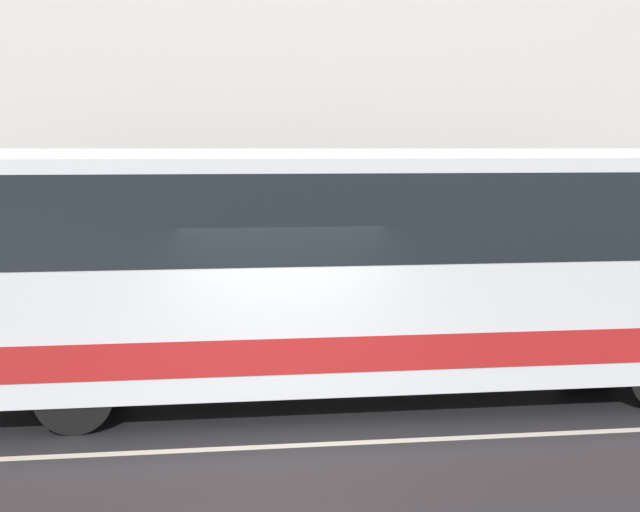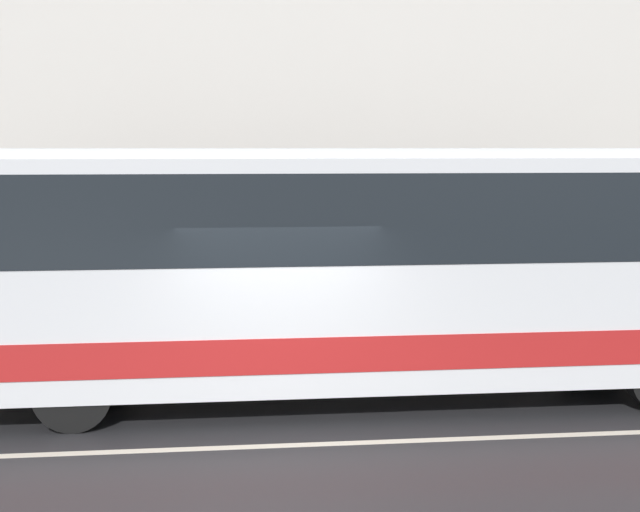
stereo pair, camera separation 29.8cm
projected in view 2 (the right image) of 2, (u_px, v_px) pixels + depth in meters
name	position (u px, v px, depth m)	size (l,w,h in m)	color
ground_plane	(284.00, 446.00, 10.38)	(60.00, 60.00, 0.00)	#262628
sidewalk	(262.00, 339.00, 15.74)	(60.00, 2.89, 0.16)	gray
building_facade	(256.00, 50.00, 16.67)	(60.00, 0.35, 10.94)	silver
lane_stripe	(284.00, 445.00, 10.38)	(54.00, 0.14, 0.01)	beige
transit_bus	(337.00, 259.00, 12.15)	(11.60, 2.52, 3.44)	silver
pedestrian_waiting	(79.00, 299.00, 15.24)	(0.36, 0.36, 1.54)	maroon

